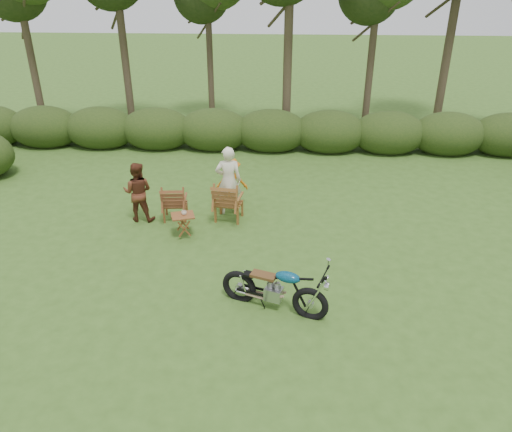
# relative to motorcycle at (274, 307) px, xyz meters

# --- Properties ---
(ground) EXTENTS (80.00, 80.00, 0.00)m
(ground) POSITION_rel_motorcycle_xyz_m (-0.31, 0.01, 0.00)
(ground) COLOR #33501A
(ground) RESTS_ON ground
(tree_line) EXTENTS (22.52, 11.62, 8.14)m
(tree_line) POSITION_rel_motorcycle_xyz_m (0.19, 9.75, 3.81)
(tree_line) COLOR #362B1D
(tree_line) RESTS_ON ground
(motorcycle) EXTENTS (2.13, 1.38, 1.14)m
(motorcycle) POSITION_rel_motorcycle_xyz_m (0.00, 0.00, 0.00)
(motorcycle) COLOR #0B6A96
(motorcycle) RESTS_ON ground
(lawn_chair_right) EXTENTS (0.83, 0.83, 1.06)m
(lawn_chair_right) POSITION_rel_motorcycle_xyz_m (-1.22, 3.58, 0.00)
(lawn_chair_right) COLOR brown
(lawn_chair_right) RESTS_ON ground
(lawn_chair_left) EXTENTS (0.72, 0.72, 0.97)m
(lawn_chair_left) POSITION_rel_motorcycle_xyz_m (-2.57, 3.53, 0.00)
(lawn_chair_left) COLOR #5C2F17
(lawn_chair_left) RESTS_ON ground
(side_table) EXTENTS (0.66, 0.60, 0.56)m
(side_table) POSITION_rel_motorcycle_xyz_m (-2.20, 2.65, 0.28)
(side_table) COLOR #5E2D17
(side_table) RESTS_ON ground
(cup) EXTENTS (0.14, 0.14, 0.09)m
(cup) POSITION_rel_motorcycle_xyz_m (-2.17, 2.67, 0.61)
(cup) COLOR beige
(cup) RESTS_ON side_table
(adult_a) EXTENTS (0.71, 0.51, 1.81)m
(adult_a) POSITION_rel_motorcycle_xyz_m (-1.25, 3.93, 0.00)
(adult_a) COLOR beige
(adult_a) RESTS_ON ground
(adult_b) EXTENTS (0.75, 0.59, 1.53)m
(adult_b) POSITION_rel_motorcycle_xyz_m (-3.46, 3.44, 0.00)
(adult_b) COLOR #532817
(adult_b) RESTS_ON ground
(child) EXTENTS (0.88, 0.55, 1.30)m
(child) POSITION_rel_motorcycle_xyz_m (-1.23, 4.47, 0.00)
(child) COLOR #BC6211
(child) RESTS_ON ground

